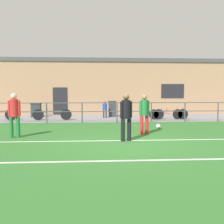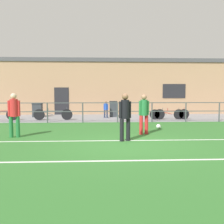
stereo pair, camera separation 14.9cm
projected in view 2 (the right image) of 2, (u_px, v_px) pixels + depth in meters
The scene contains 16 objects.
ground at pixel (130, 144), 8.30m from camera, with size 60.00×44.00×0.04m, color #33702D.
field_line_touchline at pixel (128, 140), 8.88m from camera, with size 36.00×0.11×0.00m, color white.
field_line_hash at pixel (140, 160), 6.28m from camera, with size 36.00×0.11×0.00m, color white.
pavement_strip at pixel (115, 118), 16.76m from camera, with size 48.00×5.00×0.02m, color gray.
perimeter_fence at pixel (118, 109), 14.21m from camera, with size 36.07×0.07×1.15m.
clubhouse_facade at pixel (112, 87), 20.27m from camera, with size 28.00×2.56×4.37m.
player_goalkeeper at pixel (125, 114), 8.72m from camera, with size 0.44×0.30×1.69m.
player_striker at pixel (144, 112), 10.14m from camera, with size 0.44×0.29×1.65m.
player_winger at pixel (14, 112), 9.44m from camera, with size 0.47×0.30×1.70m.
soccer_ball_spare at pixel (158, 126), 11.76m from camera, with size 0.22×0.22×0.22m, color white.
spectator_child at pixel (106, 108), 16.54m from camera, with size 0.30×0.20×1.11m.
bicycle_parked_0 at pixel (172, 114), 15.61m from camera, with size 2.22×0.04×0.75m.
bicycle_parked_1 at pixel (167, 114), 15.59m from camera, with size 2.17×0.04×0.74m.
bicycle_parked_3 at pixel (53, 114), 15.24m from camera, with size 2.38×0.04×0.77m.
trash_bin_0 at pixel (113, 109), 17.26m from camera, with size 0.54×0.46×1.10m.
trash_bin_1 at pixel (37, 110), 17.15m from camera, with size 0.65×0.56×0.98m.
Camera 2 is at (-1.03, -8.14, 1.73)m, focal length 39.64 mm.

